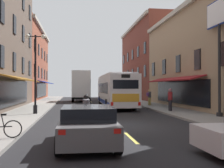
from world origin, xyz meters
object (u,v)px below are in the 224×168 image
Objects in this scene: transit_bus at (115,90)px; pedestrian_mid at (170,99)px; motorcycle_rider at (86,113)px; street_lamp_twin at (35,70)px; billboard_sign at (219,26)px; sedan_mid at (87,125)px; pedestrian_near at (149,97)px; box_truck at (81,86)px.

transit_bus is 6.82× the size of pedestrian_mid.
motorcycle_rider is 0.37× the size of street_lamp_twin.
billboard_sign is 0.63× the size of transit_bus.
pedestrian_mid is 10.57m from street_lamp_twin.
transit_bus is at bearing 116.18° from billboard_sign.
sedan_mid is at bearing -72.65° from street_lamp_twin.
pedestrian_near is at bearing 67.76° from sedan_mid.
pedestrian_near is (3.65, 0.36, -0.70)m from transit_bus.
transit_bus is at bearing -73.19° from box_truck.
street_lamp_twin reaches higher than pedestrian_mid.
pedestrian_near is 13.11m from street_lamp_twin.
pedestrian_near is (7.14, 13.59, 0.30)m from motorcycle_rider.
transit_bus is at bearing -106.42° from pedestrian_near.
transit_bus is 3.73m from pedestrian_near.
billboard_sign is 3.67× the size of motorcycle_rider.
pedestrian_near is at bearing 98.15° from billboard_sign.
box_truck is 12.23m from pedestrian_near.
sedan_mid is at bearing -90.96° from box_truck.
box_truck is 3.79× the size of pedestrian_mid.
street_lamp_twin is (-3.34, 6.05, 2.55)m from motorcycle_rider.
box_truck is 27.94m from sedan_mid.
billboard_sign is at bearing -63.82° from transit_bus.
street_lamp_twin is (-6.83, -7.18, 1.56)m from transit_bus.
pedestrian_near is (6.81, -10.11, -1.09)m from box_truck.
billboard_sign is 1.34× the size of street_lamp_twin.
sedan_mid is 11.04m from street_lamp_twin.
motorcycle_rider is (-0.33, -23.70, -1.38)m from box_truck.
motorcycle_rider is at bearing -104.78° from transit_bus.
motorcycle_rider is at bearing 121.30° from pedestrian_mid.
pedestrian_mid is at bearing 4.81° from street_lamp_twin.
motorcycle_rider is (-3.49, -13.23, -1.00)m from transit_bus.
box_truck is at bearing 111.68° from billboard_sign.
street_lamp_twin is at bearing -76.30° from pedestrian_near.
billboard_sign is 12.82m from street_lamp_twin.
street_lamp_twin is at bearing 81.27° from pedestrian_mid.
box_truck is at bearing 89.20° from motorcycle_rider.
sedan_mid is 4.20m from motorcycle_rider.
pedestrian_mid is (6.96, 6.92, 0.34)m from motorcycle_rider.
billboard_sign is at bearing -171.34° from pedestrian_mid.
pedestrian_mid is at bearing 112.19° from billboard_sign.
transit_bus is 2.80× the size of sedan_mid.
sedan_mid is 0.76× the size of street_lamp_twin.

